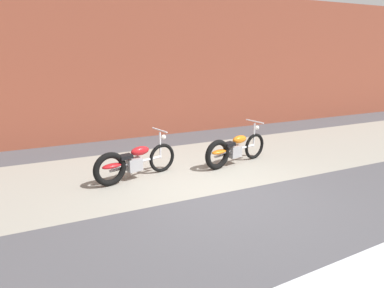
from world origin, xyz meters
name	(u,v)px	position (x,y,z in m)	size (l,w,h in m)	color
ground_plane	(222,193)	(0.00, 0.00, 0.00)	(80.00, 80.00, 0.00)	#47474C
sidewalk_slab	(188,166)	(0.00, 1.75, 0.00)	(36.00, 3.50, 0.01)	gray
brick_building_wall	(145,66)	(0.00, 5.20, 2.29)	(36.00, 0.50, 4.59)	brown
motorcycle_red	(131,163)	(-1.48, 1.42, 0.40)	(1.96, 0.77, 1.03)	black
motorcycle_orange	(232,150)	(1.04, 1.37, 0.40)	(1.97, 0.74, 1.03)	black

